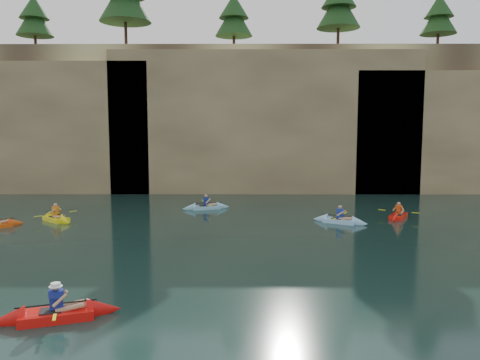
{
  "coord_description": "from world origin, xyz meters",
  "views": [
    {
      "loc": [
        0.21,
        -14.49,
        5.14
      ],
      "look_at": [
        0.13,
        4.6,
        3.0
      ],
      "focal_mm": 35.0,
      "sensor_mm": 36.0,
      "label": 1
    }
  ],
  "objects": [
    {
      "name": "cliff",
      "position": [
        0.0,
        30.0,
        6.0
      ],
      "size": [
        70.0,
        16.0,
        12.0
      ],
      "primitive_type": "cube",
      "color": "#CABB7B",
      "rests_on": "ground"
    },
    {
      "name": "kayaker_yellow",
      "position": [
        -10.08,
        10.89,
        0.15
      ],
      "size": [
        2.75,
        2.58,
        1.24
      ],
      "rotation": [
        0.0,
        0.0,
        -0.73
      ],
      "color": "yellow",
      "rests_on": "ground"
    },
    {
      "name": "sea_cave_east",
      "position": [
        10.0,
        21.95,
        2.25
      ],
      "size": [
        5.0,
        1.0,
        4.5
      ],
      "primitive_type": "cube",
      "color": "black",
      "rests_on": "ground"
    },
    {
      "name": "sea_cave_west",
      "position": [
        -18.0,
        21.95,
        2.0
      ],
      "size": [
        4.5,
        1.0,
        4.0
      ],
      "primitive_type": "cube",
      "color": "black",
      "rests_on": "ground"
    },
    {
      "name": "main_kayaker",
      "position": [
        -4.77,
        -2.43,
        0.17
      ],
      "size": [
        3.44,
        2.2,
        1.25
      ],
      "rotation": [
        0.0,
        0.0,
        0.33
      ],
      "color": "red",
      "rests_on": "ground"
    },
    {
      "name": "kayaker_ltblue_near",
      "position": [
        5.52,
        10.44,
        0.15
      ],
      "size": [
        3.01,
        2.12,
        1.2
      ],
      "rotation": [
        0.0,
        0.0,
        -0.51
      ],
      "color": "#98D0FF",
      "rests_on": "ground"
    },
    {
      "name": "ground",
      "position": [
        0.0,
        0.0,
        0.0
      ],
      "size": [
        160.0,
        160.0,
        0.0
      ],
      "primitive_type": "plane",
      "color": "black",
      "rests_on": "ground"
    },
    {
      "name": "kayaker_red_far",
      "position": [
        9.15,
        11.83,
        0.14
      ],
      "size": [
        2.16,
        3.07,
        1.15
      ],
      "rotation": [
        0.0,
        0.0,
        1.05
      ],
      "color": "red",
      "rests_on": "ground"
    },
    {
      "name": "kayaker_ltblue_mid",
      "position": [
        -2.08,
        14.75,
        0.14
      ],
      "size": [
        3.15,
        2.24,
        1.17
      ],
      "rotation": [
        0.0,
        0.0,
        0.3
      ],
      "color": "#81C4D9",
      "rests_on": "ground"
    },
    {
      "name": "cliff_slab_center",
      "position": [
        2.0,
        22.6,
        5.7
      ],
      "size": [
        24.0,
        2.4,
        11.4
      ],
      "primitive_type": "cube",
      "color": "#9E8C5F",
      "rests_on": "ground"
    },
    {
      "name": "sea_cave_center",
      "position": [
        -4.0,
        21.95,
        1.6
      ],
      "size": [
        3.5,
        1.0,
        3.2
      ],
      "primitive_type": "cube",
      "color": "black",
      "rests_on": "ground"
    }
  ]
}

